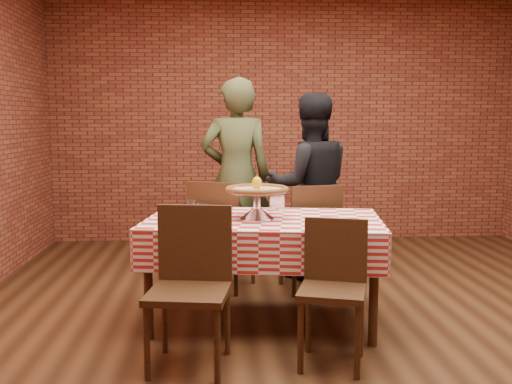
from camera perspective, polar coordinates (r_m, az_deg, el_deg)
ground at (r=4.30m, az=7.23°, el=-12.75°), size 6.00×6.00×0.00m
back_wall at (r=7.01m, az=2.77°, el=7.11°), size 5.50×0.00×5.50m
table at (r=4.23m, az=0.73°, el=-7.70°), size 1.75×1.20×0.75m
tablecloth at (r=4.17m, az=0.74°, el=-4.47°), size 1.79×1.24×0.28m
pizza_stand at (r=4.12m, az=0.09°, el=-1.25°), size 0.47×0.47×0.20m
pizza at (r=4.11m, az=0.09°, el=0.19°), size 0.48×0.48×0.03m
lemon at (r=4.10m, az=0.09°, el=0.90°), size 0.07×0.07×0.09m
water_glass_left at (r=4.06m, az=-5.27°, el=-1.96°), size 0.09×0.09×0.12m
water_glass_right at (r=4.27m, az=-6.41°, el=-1.53°), size 0.09×0.09×0.12m
side_plate at (r=4.08m, az=7.83°, el=-2.71°), size 0.20×0.20×0.01m
sweetener_packet_a at (r=4.01m, az=8.53°, el=-2.96°), size 0.06×0.06×0.00m
sweetener_packet_b at (r=4.01m, az=9.08°, el=-2.96°), size 0.06×0.06×0.00m
condiment_caddy at (r=4.46m, az=1.99°, el=-0.88°), size 0.12×0.10×0.15m
chair_near_left at (r=3.46m, az=-6.62°, el=-9.49°), size 0.52×0.52×0.94m
chair_near_right at (r=3.51m, az=7.48°, el=-9.97°), size 0.48×0.48×0.86m
chair_far_left at (r=5.04m, az=-3.23°, el=-4.13°), size 0.61×0.61×0.94m
chair_far_right at (r=5.00m, az=5.17°, el=-4.37°), size 0.51×0.51×0.92m
diner_olive at (r=5.50m, az=-1.98°, el=1.54°), size 0.69×0.46×1.84m
diner_black at (r=5.35m, az=5.30°, el=0.56°), size 0.87×0.70×1.69m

